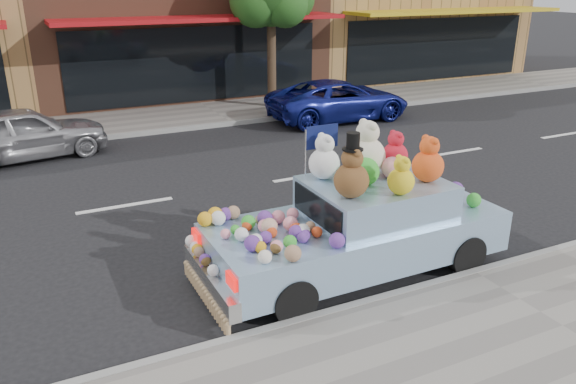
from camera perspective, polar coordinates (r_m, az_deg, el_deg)
ground at (r=12.31m, az=2.33°, el=1.65°), size 120.00×120.00×0.00m
near_sidewalk at (r=7.76m, az=26.06°, el=-12.44°), size 60.00×3.00×0.12m
far_sidewalk at (r=18.07m, az=-7.47°, el=7.93°), size 60.00×3.00×0.12m
near_kerb at (r=8.58m, az=18.35°, el=-7.94°), size 60.00×0.12×0.13m
far_kerb at (r=16.69m, az=-5.80°, el=6.94°), size 60.00×0.12×0.13m
car_silver at (r=14.68m, az=-25.30°, el=5.43°), size 3.95×2.10×1.28m
car_blue at (r=17.28m, az=5.20°, el=9.29°), size 4.39×2.05×1.22m
art_car at (r=8.12m, az=7.06°, el=-2.99°), size 4.50×1.80×2.23m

